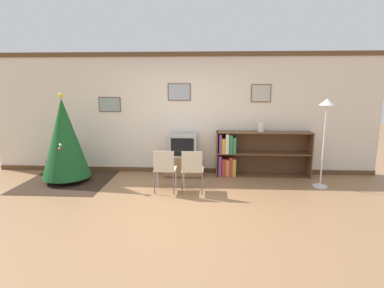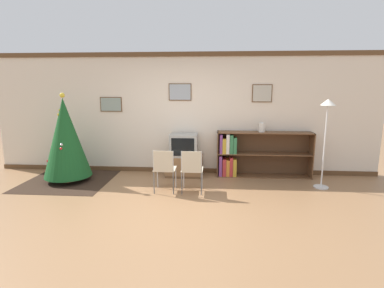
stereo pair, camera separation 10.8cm
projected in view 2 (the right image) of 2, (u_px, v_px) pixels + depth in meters
name	position (u px, v px, depth m)	size (l,w,h in m)	color
ground_plane	(169.00, 210.00, 4.86)	(24.00, 24.00, 0.00)	#936B47
wall_back	(183.00, 114.00, 6.76)	(8.72, 0.11, 2.70)	silver
area_rug	(69.00, 180.00, 6.35)	(1.74, 1.75, 0.01)	#332319
christmas_tree	(66.00, 138.00, 6.17)	(0.96, 0.96, 1.83)	maroon
tv_console	(184.00, 166.00, 6.66)	(0.82, 0.50, 0.45)	brown
television	(184.00, 145.00, 6.57)	(0.60, 0.48, 0.49)	#9E9E99
folding_chair_left	(164.00, 168.00, 5.56)	(0.40, 0.40, 0.82)	beige
folding_chair_right	(192.00, 169.00, 5.53)	(0.40, 0.40, 0.82)	beige
bookshelf	(247.00, 155.00, 6.60)	(2.05, 0.36, 0.99)	brown
vase	(262.00, 127.00, 6.47)	(0.14, 0.14, 0.20)	silver
standing_lamp	(327.00, 120.00, 5.65)	(0.28, 0.28, 1.74)	silver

